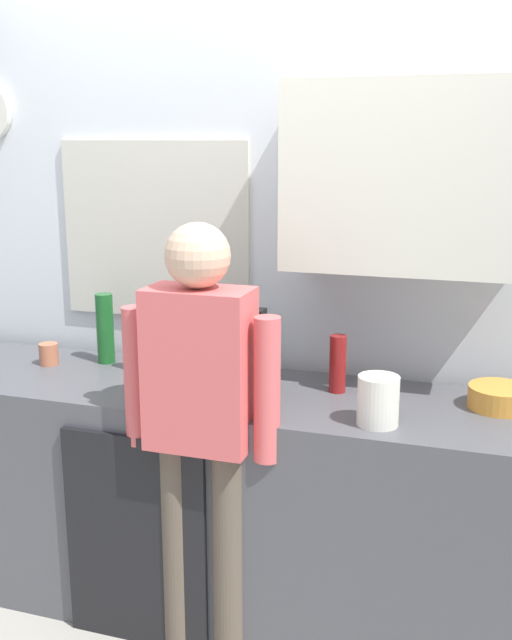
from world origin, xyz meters
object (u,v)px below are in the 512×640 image
(bottle_red_vinegar, at_px, (338,364))
(storage_canister, at_px, (378,401))
(mixing_bowl, at_px, (499,397))
(coffee_maker, at_px, (239,352))
(cup_terracotta_mug, at_px, (49,354))
(person_at_sink, at_px, (201,411))
(bottle_green_wine, at_px, (105,328))
(bottle_amber_beer, at_px, (141,345))

(bottle_red_vinegar, height_order, storage_canister, bottle_red_vinegar)
(mixing_bowl, bearing_deg, coffee_maker, -174.97)
(cup_terracotta_mug, height_order, person_at_sink, person_at_sink)
(coffee_maker, xyz_separation_m, bottle_green_wine, (-0.66, 0.15, 0.00))
(mixing_bowl, bearing_deg, bottle_red_vinegar, -179.85)
(coffee_maker, distance_m, bottle_red_vinegar, 0.38)
(bottle_green_wine, xyz_separation_m, mixing_bowl, (1.61, -0.07, -0.11))
(mixing_bowl, bearing_deg, bottle_amber_beer, -179.76)
(bottle_green_wine, xyz_separation_m, cup_terracotta_mug, (-0.22, -0.11, -0.10))
(bottle_green_wine, xyz_separation_m, storage_canister, (1.22, -0.36, -0.06))
(bottle_amber_beer, xyz_separation_m, mixing_bowl, (1.40, 0.01, -0.07))
(bottle_green_wine, height_order, storage_canister, bottle_green_wine)
(person_at_sink, bearing_deg, bottle_amber_beer, 130.64)
(mixing_bowl, xyz_separation_m, person_at_sink, (-0.98, -0.41, -0.02))
(bottle_green_wine, xyz_separation_m, bottle_amber_beer, (0.20, -0.08, -0.03))
(bottle_red_vinegar, height_order, mixing_bowl, bottle_red_vinegar)
(bottle_green_wine, bearing_deg, bottle_red_vinegar, -4.00)
(bottle_green_wine, xyz_separation_m, bottle_red_vinegar, (1.02, -0.07, -0.04))
(bottle_green_wine, distance_m, storage_canister, 1.27)
(coffee_maker, bearing_deg, person_at_sink, -94.98)
(cup_terracotta_mug, bearing_deg, coffee_maker, -3.18)
(cup_terracotta_mug, bearing_deg, storage_canister, -10.11)
(bottle_green_wine, bearing_deg, storage_canister, -16.49)
(cup_terracotta_mug, relative_size, mixing_bowl, 0.42)
(bottle_red_vinegar, distance_m, person_at_sink, 0.57)
(bottle_amber_beer, xyz_separation_m, storage_canister, (1.02, -0.29, -0.03))
(mixing_bowl, height_order, person_at_sink, person_at_sink)
(bottle_green_wine, xyz_separation_m, person_at_sink, (0.63, -0.48, -0.13))
(coffee_maker, xyz_separation_m, bottle_amber_beer, (-0.45, 0.08, -0.03))
(cup_terracotta_mug, xyz_separation_m, mixing_bowl, (1.83, 0.04, -0.01))
(bottle_red_vinegar, bearing_deg, mixing_bowl, 0.15)
(mixing_bowl, relative_size, storage_canister, 1.29)
(bottle_green_wine, distance_m, bottle_red_vinegar, 1.03)
(bottle_amber_beer, xyz_separation_m, person_at_sink, (0.42, -0.40, -0.09))
(bottle_green_wine, distance_m, person_at_sink, 0.80)
(bottle_amber_beer, bearing_deg, bottle_red_vinegar, 0.30)
(bottle_red_vinegar, xyz_separation_m, person_at_sink, (-0.39, -0.41, -0.09))
(cup_terracotta_mug, height_order, mixing_bowl, cup_terracotta_mug)
(bottle_green_wine, relative_size, storage_canister, 1.76)
(coffee_maker, relative_size, person_at_sink, 0.21)
(cup_terracotta_mug, bearing_deg, bottle_amber_beer, 3.99)
(bottle_red_vinegar, bearing_deg, bottle_amber_beer, -179.70)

